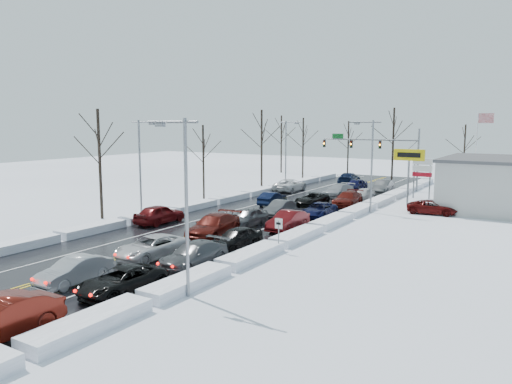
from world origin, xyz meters
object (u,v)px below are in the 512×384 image
Objects in this scene: flagpole at (478,146)px; oncoming_car_0 at (272,205)px; tires_plus_sign at (409,159)px; traffic_signal_mast at (380,148)px.

flagpole reaches higher than oncoming_car_0.
tires_plus_sign is 14.79m from flagpole.
flagpole reaches higher than traffic_signal_mast.
flagpole is 2.31× the size of oncoming_car_0.
traffic_signal_mast is 20.67m from oncoming_car_0.
oncoming_car_0 is (-12.42, -7.19, -4.99)m from tires_plus_sign.
tires_plus_sign is 1.39× the size of oncoming_car_0.
traffic_signal_mast is at bearing -109.08° from oncoming_car_0.
traffic_signal_mast is 1.33× the size of flagpole.
flagpole reaches higher than tires_plus_sign.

